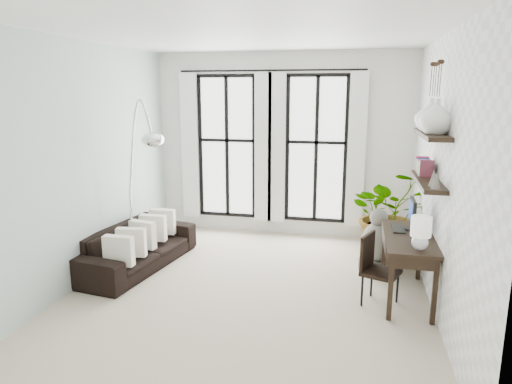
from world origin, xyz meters
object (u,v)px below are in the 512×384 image
(desk, at_px, (409,242))
(plant, at_px, (390,213))
(sofa, at_px, (137,247))
(buddha, at_px, (377,245))
(desk_chair, at_px, (375,265))
(arc_lamp, at_px, (143,169))

(desk, bearing_deg, plant, 94.53)
(sofa, height_order, plant, plant)
(buddha, bearing_deg, plant, 72.15)
(desk, bearing_deg, sofa, 175.35)
(desk_chair, bearing_deg, buddha, 107.38)
(desk, distance_m, desk_chair, 0.50)
(arc_lamp, bearing_deg, desk, -5.66)
(desk, relative_size, arc_lamp, 0.56)
(plant, xyz_separation_m, buddha, (-0.19, -0.60, -0.32))
(buddha, bearing_deg, arc_lamp, -170.35)
(sofa, bearing_deg, plant, -62.81)
(sofa, relative_size, desk_chair, 2.43)
(arc_lamp, bearing_deg, buddha, 9.65)
(buddha, bearing_deg, desk, -71.32)
(plant, bearing_deg, desk_chair, -99.05)
(desk_chair, relative_size, buddha, 0.94)
(plant, relative_size, arc_lamp, 0.58)
(desk_chair, bearing_deg, sofa, -166.55)
(desk_chair, xyz_separation_m, buddha, (0.08, 1.09, -0.11))
(plant, height_order, desk, plant)
(desk, distance_m, buddha, 1.04)
(buddha, bearing_deg, desk_chair, -94.00)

